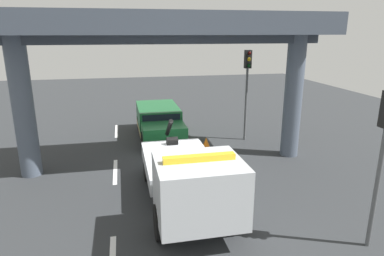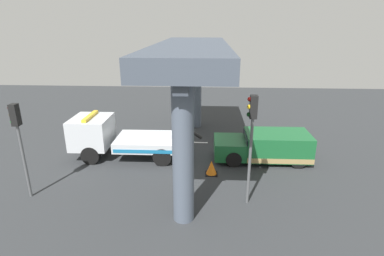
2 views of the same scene
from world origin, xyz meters
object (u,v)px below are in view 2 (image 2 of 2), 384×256
at_px(towed_van_green, 266,147).
at_px(traffic_cone_orange, 211,168).
at_px(traffic_light_near, 252,128).
at_px(traffic_light_far, 18,131).
at_px(tow_truck_white, 117,137).

distance_m(towed_van_green, traffic_cone_orange, 3.61).
distance_m(towed_van_green, traffic_light_near, 5.35).
xyz_separation_m(traffic_light_near, traffic_cone_orange, (1.49, -2.49, -3.04)).
distance_m(towed_van_green, traffic_light_far, 12.11).
xyz_separation_m(towed_van_green, traffic_light_far, (11.05, 4.40, 2.29)).
relative_size(traffic_light_far, traffic_cone_orange, 5.75).
height_order(towed_van_green, traffic_cone_orange, towed_van_green).
bearing_deg(traffic_cone_orange, traffic_light_near, 120.81).
bearing_deg(towed_van_green, traffic_cone_orange, 32.08).
bearing_deg(traffic_light_near, traffic_light_far, 0.00).
bearing_deg(tow_truck_white, traffic_light_near, 147.21).
xyz_separation_m(tow_truck_white, towed_van_green, (-8.37, -0.01, -0.42)).
xyz_separation_m(tow_truck_white, traffic_cone_orange, (-5.33, 1.90, -0.85)).
bearing_deg(traffic_light_far, towed_van_green, -158.30).
bearing_deg(towed_van_green, tow_truck_white, 0.05).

